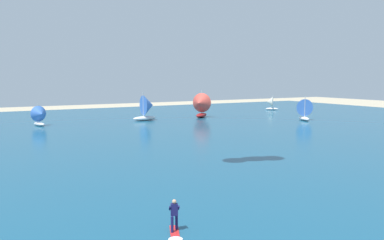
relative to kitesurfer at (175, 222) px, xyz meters
name	(u,v)px	position (x,y,z in m)	size (l,w,h in m)	color
ocean	(83,136)	(3.10, 33.95, -0.65)	(160.00, 90.00, 0.10)	navy
kitesurfer	(175,222)	(0.00, 0.00, 0.00)	(1.29, 2.02, 1.67)	red
sailboat_far_left	(200,105)	(28.42, 46.11, 1.86)	(4.80, 4.64, 5.37)	maroon
sailboat_trailing	(303,109)	(42.83, 33.26, 1.40)	(3.48, 3.89, 4.37)	white
sailboat_outermost	(147,107)	(17.57, 46.66, 1.76)	(4.34, 3.65, 5.16)	silver
sailboat_mid_right	(40,116)	(-0.59, 47.58, 1.07)	(2.87, 3.25, 3.65)	silver
sailboat_leading	(270,103)	(52.15, 53.07, 1.06)	(3.20, 3.20, 3.62)	white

